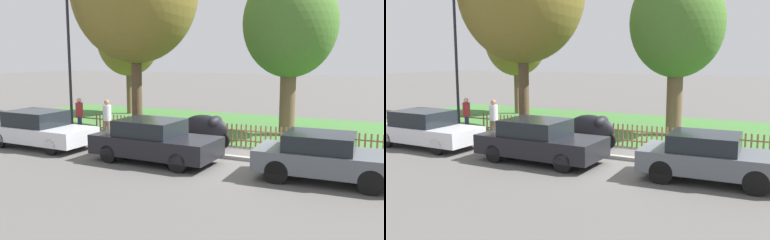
# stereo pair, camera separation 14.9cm
# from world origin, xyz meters

# --- Properties ---
(ground_plane) EXTENTS (120.00, 120.00, 0.00)m
(ground_plane) POSITION_xyz_m (0.00, 0.00, 0.00)
(ground_plane) COLOR #565451
(kerb_stone) EXTENTS (30.41, 0.20, 0.12)m
(kerb_stone) POSITION_xyz_m (0.00, 0.10, 0.06)
(kerb_stone) COLOR gray
(kerb_stone) RESTS_ON ground
(grass_strip) EXTENTS (30.41, 8.47, 0.01)m
(grass_strip) POSITION_xyz_m (0.00, 6.27, 0.01)
(grass_strip) COLOR #3D7033
(grass_strip) RESTS_ON ground
(park_fence) EXTENTS (30.41, 0.05, 0.86)m
(park_fence) POSITION_xyz_m (-0.00, 2.05, 0.43)
(park_fence) COLOR olive
(park_fence) RESTS_ON ground
(parked_car_silver_hatchback) EXTENTS (4.14, 1.81, 1.35)m
(parked_car_silver_hatchback) POSITION_xyz_m (-7.37, -1.26, 0.68)
(parked_car_silver_hatchback) COLOR silver
(parked_car_silver_hatchback) RESTS_ON ground
(parked_car_black_saloon) EXTENTS (4.09, 1.88, 1.36)m
(parked_car_black_saloon) POSITION_xyz_m (-2.42, -1.29, 0.68)
(parked_car_black_saloon) COLOR black
(parked_car_black_saloon) RESTS_ON ground
(parked_car_navy_estate) EXTENTS (3.81, 1.83, 1.31)m
(parked_car_navy_estate) POSITION_xyz_m (2.82, -1.11, 0.68)
(parked_car_navy_estate) COLOR #51565B
(parked_car_navy_estate) RESTS_ON ground
(covered_motorcycle) EXTENTS (2.03, 0.81, 1.20)m
(covered_motorcycle) POSITION_xyz_m (-1.83, 1.44, 0.72)
(covered_motorcycle) COLOR black
(covered_motorcycle) RESTS_ON ground
(tree_nearest_kerb) EXTENTS (3.53, 3.53, 6.25)m
(tree_nearest_kerb) POSITION_xyz_m (-9.53, 7.83, 4.20)
(tree_nearest_kerb) COLOR brown
(tree_nearest_kerb) RESTS_ON ground
(tree_mid_park) EXTENTS (3.90, 3.90, 6.93)m
(tree_mid_park) POSITION_xyz_m (0.29, 5.16, 4.62)
(tree_mid_park) COLOR brown
(tree_mid_park) RESTS_ON ground
(pedestrian_near_fence) EXTENTS (0.44, 0.44, 1.56)m
(pedestrian_near_fence) POSITION_xyz_m (-7.86, 1.53, 0.88)
(pedestrian_near_fence) COLOR #2D3351
(pedestrian_near_fence) RESTS_ON ground
(pedestrian_by_lamp) EXTENTS (0.44, 0.44, 1.63)m
(pedestrian_by_lamp) POSITION_xyz_m (-5.91, 0.90, 0.92)
(pedestrian_by_lamp) COLOR #7F6B51
(pedestrian_by_lamp) RESTS_ON ground
(street_lamp) EXTENTS (0.20, 0.79, 6.41)m
(street_lamp) POSITION_xyz_m (-7.53, 0.58, 3.96)
(street_lamp) COLOR black
(street_lamp) RESTS_ON ground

